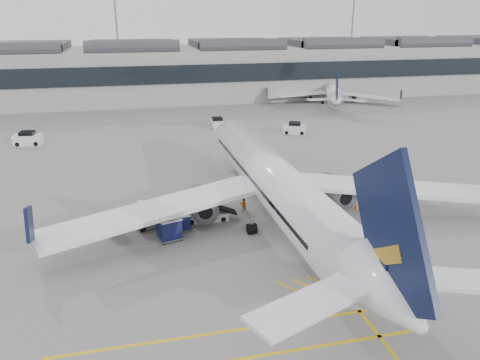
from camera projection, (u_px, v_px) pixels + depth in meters
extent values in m
plane|color=gray|center=(184.00, 255.00, 36.76)|extent=(220.00, 220.00, 0.00)
cube|color=#9E9E99|center=(144.00, 74.00, 100.92)|extent=(200.00, 20.00, 11.00)
cube|color=black|center=(145.00, 75.00, 91.23)|extent=(200.00, 0.50, 3.60)
cube|color=#38383D|center=(141.00, 44.00, 98.83)|extent=(200.00, 18.00, 1.40)
cylinder|color=slate|center=(118.00, 38.00, 110.32)|extent=(0.44, 0.44, 25.00)
cylinder|color=slate|center=(352.00, 35.00, 123.25)|extent=(0.44, 0.44, 25.00)
cube|color=gold|center=(270.00, 198.00, 48.08)|extent=(0.25, 60.00, 0.01)
cylinder|color=white|center=(274.00, 181.00, 42.36)|extent=(4.81, 34.03, 4.26)
cone|color=white|center=(227.00, 132.00, 59.93)|extent=(4.33, 4.60, 4.26)
cone|color=white|center=(392.00, 297.00, 24.22)|extent=(4.35, 5.50, 4.26)
cube|color=white|center=(156.00, 210.00, 38.67)|extent=(19.52, 10.10, 0.40)
cube|color=white|center=(389.00, 188.00, 43.63)|extent=(19.59, 9.54, 0.40)
cylinder|color=slate|center=(202.00, 204.00, 41.97)|extent=(2.44, 4.11, 2.38)
cylinder|color=slate|center=(336.00, 191.00, 45.00)|extent=(2.44, 4.11, 2.38)
cube|color=black|center=(392.00, 237.00, 23.78)|extent=(0.48, 8.62, 9.48)
cylinder|color=black|center=(239.00, 170.00, 55.32)|extent=(0.33, 0.73, 0.72)
cylinder|color=black|center=(252.00, 229.00, 40.17)|extent=(0.81, 0.92, 0.91)
cylinder|color=black|center=(313.00, 222.00, 41.47)|extent=(0.81, 0.92, 0.91)
cylinder|color=white|center=(332.00, 91.00, 98.70)|extent=(10.85, 22.57, 2.89)
cone|color=white|center=(329.00, 83.00, 110.89)|extent=(3.79, 3.89, 2.89)
cone|color=white|center=(336.00, 101.00, 86.12)|extent=(4.00, 4.47, 2.89)
cube|color=white|center=(297.00, 94.00, 98.75)|extent=(13.17, 3.38, 0.27)
cube|color=white|center=(368.00, 96.00, 96.96)|extent=(11.92, 10.32, 0.27)
cylinder|color=slate|center=(311.00, 96.00, 100.01)|extent=(2.49, 3.16, 1.61)
cylinder|color=slate|center=(353.00, 97.00, 98.92)|extent=(2.49, 3.16, 1.61)
cube|color=black|center=(337.00, 89.00, 85.82)|extent=(2.28, 5.55, 6.43)
cylinder|color=black|center=(329.00, 95.00, 107.67)|extent=(0.37, 0.54, 0.49)
cylinder|color=black|center=(323.00, 102.00, 97.85)|extent=(0.72, 0.76, 0.61)
cylinder|color=black|center=(341.00, 103.00, 97.38)|extent=(0.72, 0.76, 0.61)
cube|color=silver|center=(206.00, 216.00, 42.85)|extent=(3.95, 1.60, 0.72)
cube|color=black|center=(217.00, 207.00, 42.78)|extent=(3.52, 1.18, 1.53)
cube|color=silver|center=(194.00, 210.00, 42.37)|extent=(0.95, 1.36, 0.93)
cylinder|color=black|center=(192.00, 222.00, 41.93)|extent=(0.46, 0.19, 0.46)
cylinder|color=black|center=(190.00, 216.00, 43.26)|extent=(0.46, 0.19, 0.46)
cylinder|color=black|center=(223.00, 219.00, 42.53)|extent=(0.46, 0.19, 0.46)
cylinder|color=black|center=(220.00, 213.00, 43.86)|extent=(0.46, 0.19, 0.46)
cube|color=gray|center=(182.00, 229.00, 40.81)|extent=(1.56, 1.30, 0.11)
cube|color=#111845|center=(182.00, 221.00, 40.57)|extent=(1.42, 1.25, 1.29)
cube|color=silver|center=(181.00, 214.00, 40.34)|extent=(1.47, 1.30, 0.09)
cylinder|color=black|center=(176.00, 233.00, 40.23)|extent=(0.20, 0.10, 0.20)
cylinder|color=black|center=(174.00, 228.00, 41.12)|extent=(0.20, 0.10, 0.20)
cylinder|color=black|center=(190.00, 231.00, 40.54)|extent=(0.20, 0.10, 0.20)
cylinder|color=black|center=(188.00, 226.00, 41.43)|extent=(0.20, 0.10, 0.20)
cube|color=gray|center=(170.00, 237.00, 39.14)|extent=(2.24, 2.01, 0.13)
cube|color=#111845|center=(169.00, 228.00, 38.84)|extent=(2.06, 1.91, 1.60)
cube|color=silver|center=(169.00, 219.00, 38.56)|extent=(2.13, 1.98, 0.11)
cylinder|color=black|center=(164.00, 243.00, 38.31)|extent=(0.26, 0.17, 0.24)
cylinder|color=black|center=(159.00, 237.00, 39.30)|extent=(0.26, 0.17, 0.24)
cylinder|color=black|center=(181.00, 239.00, 39.02)|extent=(0.26, 0.17, 0.24)
cylinder|color=black|center=(176.00, 233.00, 40.02)|extent=(0.26, 0.17, 0.24)
cube|color=gray|center=(113.00, 230.00, 40.57)|extent=(1.90, 1.73, 0.11)
cube|color=#111845|center=(112.00, 222.00, 40.32)|extent=(1.75, 1.64, 1.33)
cube|color=silver|center=(112.00, 215.00, 40.09)|extent=(1.81, 1.70, 0.09)
cylinder|color=black|center=(108.00, 235.00, 39.86)|extent=(0.22, 0.15, 0.20)
cylinder|color=black|center=(104.00, 230.00, 40.66)|extent=(0.22, 0.15, 0.20)
cylinder|color=black|center=(122.00, 231.00, 40.52)|extent=(0.22, 0.15, 0.20)
cylinder|color=black|center=(118.00, 227.00, 41.32)|extent=(0.22, 0.15, 0.20)
cube|color=gray|center=(147.00, 223.00, 41.83)|extent=(2.35, 2.14, 0.14)
cube|color=#111845|center=(146.00, 214.00, 41.52)|extent=(2.17, 2.03, 1.66)
cube|color=silver|center=(145.00, 205.00, 41.23)|extent=(2.25, 2.10, 0.11)
cylinder|color=black|center=(136.00, 226.00, 41.33)|extent=(0.28, 0.19, 0.25)
cylinder|color=black|center=(140.00, 220.00, 42.52)|extent=(0.28, 0.19, 0.25)
cylinder|color=black|center=(154.00, 227.00, 41.20)|extent=(0.28, 0.19, 0.25)
cylinder|color=black|center=(157.00, 221.00, 42.38)|extent=(0.28, 0.19, 0.25)
imported|color=#E34A0B|center=(221.00, 196.00, 46.27)|extent=(0.74, 0.72, 1.71)
imported|color=#E85E0C|center=(243.00, 203.00, 44.70)|extent=(0.97, 0.93, 1.58)
cube|color=#515548|center=(149.00, 222.00, 41.35)|extent=(2.71, 2.14, 0.95)
cube|color=#515548|center=(148.00, 216.00, 41.16)|extent=(1.45, 1.45, 0.47)
cylinder|color=black|center=(143.00, 229.00, 40.51)|extent=(0.58, 0.40, 0.53)
cylinder|color=black|center=(137.00, 224.00, 41.49)|extent=(0.58, 0.40, 0.53)
cylinder|color=black|center=(161.00, 224.00, 41.38)|extent=(0.58, 0.40, 0.53)
cylinder|color=black|center=(155.00, 220.00, 42.36)|extent=(0.58, 0.40, 0.53)
cone|color=#F24C0A|center=(236.00, 158.00, 60.53)|extent=(0.37, 0.37, 0.52)
cone|color=#F24C0A|center=(356.00, 206.00, 45.29)|extent=(0.37, 0.37, 0.51)
cube|color=silver|center=(28.00, 140.00, 67.27)|extent=(4.01, 2.32, 1.49)
cube|color=black|center=(27.00, 134.00, 66.97)|extent=(2.10, 2.00, 0.64)
cylinder|color=black|center=(17.00, 144.00, 66.47)|extent=(0.66, 0.30, 0.64)
cylinder|color=black|center=(21.00, 141.00, 68.06)|extent=(0.66, 0.30, 0.64)
cylinder|color=black|center=(36.00, 144.00, 66.77)|extent=(0.66, 0.30, 0.64)
cylinder|color=black|center=(39.00, 141.00, 68.35)|extent=(0.66, 0.30, 0.64)
cube|color=silver|center=(217.00, 124.00, 77.12)|extent=(1.79, 3.49, 1.35)
cube|color=black|center=(217.00, 119.00, 76.84)|extent=(1.66, 1.76, 0.58)
cylinder|color=black|center=(223.00, 128.00, 76.34)|extent=(0.22, 0.58, 0.58)
cylinder|color=black|center=(214.00, 128.00, 76.03)|extent=(0.22, 0.58, 0.58)
cylinder|color=black|center=(221.00, 125.00, 78.46)|extent=(0.22, 0.58, 0.58)
cylinder|color=black|center=(212.00, 125.00, 78.16)|extent=(0.22, 0.58, 0.58)
cube|color=silver|center=(294.00, 129.00, 73.55)|extent=(3.97, 2.94, 1.39)
cube|color=black|center=(295.00, 124.00, 73.27)|extent=(2.27, 2.21, 0.59)
cylinder|color=black|center=(287.00, 133.00, 73.10)|extent=(0.63, 0.42, 0.59)
cylinder|color=black|center=(287.00, 130.00, 74.58)|extent=(0.63, 0.42, 0.59)
cylinder|color=black|center=(302.00, 133.00, 72.79)|extent=(0.63, 0.42, 0.59)
cylinder|color=black|center=(302.00, 131.00, 74.27)|extent=(0.63, 0.42, 0.59)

